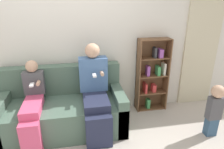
{
  "coord_description": "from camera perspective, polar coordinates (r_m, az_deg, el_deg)",
  "views": [
    {
      "loc": [
        0.17,
        -2.21,
        1.92
      ],
      "look_at": [
        0.68,
        0.58,
        0.82
      ],
      "focal_mm": 32.0,
      "sensor_mm": 36.0,
      "label": 1
    }
  ],
  "objects": [
    {
      "name": "child_seated",
      "position": [
        2.97,
        -21.78,
        -7.81
      ],
      "size": [
        0.29,
        0.79,
        1.09
      ],
      "color": "#DB4C75",
      "rests_on": "ground_plane"
    },
    {
      "name": "adult_seated",
      "position": [
        2.91,
        -4.9,
        -4.12
      ],
      "size": [
        0.42,
        0.78,
        1.31
      ],
      "color": "#232842",
      "rests_on": "ground_plane"
    },
    {
      "name": "back_wall",
      "position": [
        3.27,
        -13.39,
        9.23
      ],
      "size": [
        10.0,
        0.06,
        2.55
      ],
      "color": "silver",
      "rests_on": "ground_plane"
    },
    {
      "name": "toddler_standing",
      "position": [
        3.23,
        27.25,
        -8.51
      ],
      "size": [
        0.2,
        0.18,
        0.8
      ],
      "color": "#335170",
      "rests_on": "ground_plane"
    },
    {
      "name": "couch",
      "position": [
        3.19,
        -13.7,
        -9.69
      ],
      "size": [
        1.83,
        0.86,
        0.93
      ],
      "color": "#4C6656",
      "rests_on": "ground_plane"
    },
    {
      "name": "bookshelf",
      "position": [
        3.58,
        11.37,
        -0.0
      ],
      "size": [
        0.54,
        0.22,
        1.29
      ],
      "color": "brown",
      "rests_on": "ground_plane"
    },
    {
      "name": "curtain_panel",
      "position": [
        3.92,
        24.25,
        8.24
      ],
      "size": [
        0.65,
        0.04,
        2.33
      ],
      "color": "beige",
      "rests_on": "ground_plane"
    }
  ]
}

